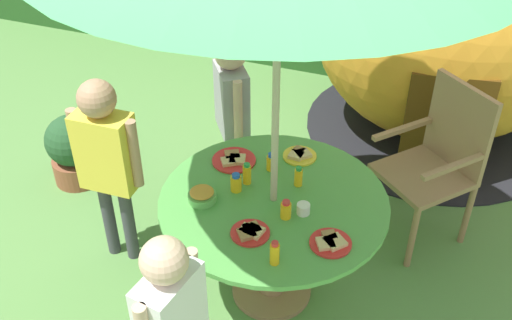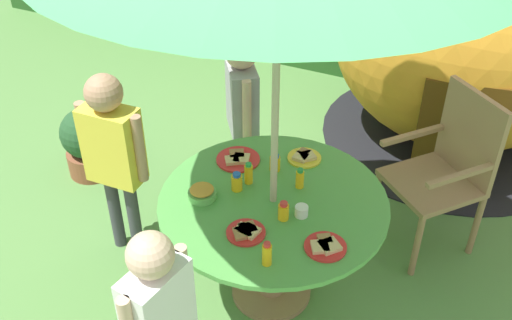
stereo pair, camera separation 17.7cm
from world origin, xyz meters
The scene contains 20 objects.
ground_plane centered at (0.00, 0.00, -0.01)m, with size 10.00×10.00×0.02m, color #548442.
garden_table centered at (0.00, 0.00, 0.53)m, with size 1.20×1.20×0.70m.
wooden_chair centered at (0.75, 0.87, 0.58)m, with size 0.68×0.68×1.03m.
dome_tent centered at (0.63, 2.11, 0.88)m, with size 2.31×2.31×1.77m.
potted_plant centered at (-1.67, 0.51, 0.27)m, with size 0.37×0.37×0.52m.
child_in_grey_shirt centered at (-0.56, 0.78, 0.76)m, with size 0.32×0.35×1.18m.
child_in_yellow_shirt centered at (-0.97, -0.03, 0.78)m, with size 0.42×0.21×1.23m.
child_in_white_shirt centered at (-0.14, -0.88, 0.73)m, with size 0.21×0.39×1.14m.
snack_bowl centered at (-0.34, -0.14, 0.74)m, with size 0.15×0.15×0.07m.
plate_far_left centered at (0.36, -0.22, 0.72)m, with size 0.20×0.20×0.03m.
plate_near_left centered at (-0.02, -0.29, 0.72)m, with size 0.19×0.19×0.03m.
plate_mid_right centered at (-0.32, 0.23, 0.71)m, with size 0.25×0.25×0.03m.
plate_center_back centered at (0.01, 0.41, 0.72)m, with size 0.19×0.19×0.03m.
juice_bottle_near_right centered at (-0.10, 0.24, 0.75)m, with size 0.06×0.06×0.10m.
juice_bottle_far_right centered at (-0.18, 0.08, 0.76)m, with size 0.05×0.05×0.13m.
juice_bottle_center_front centered at (0.10, -0.11, 0.75)m, with size 0.06×0.06×0.10m.
juice_bottle_mid_left centered at (0.15, -0.43, 0.76)m, with size 0.05×0.05×0.13m.
juice_bottle_front_edge centered at (-0.21, 0.00, 0.75)m, with size 0.06×0.06×0.11m.
juice_bottle_back_edge centered at (0.08, 0.16, 0.76)m, with size 0.04×0.04×0.12m.
cup_near centered at (0.18, -0.05, 0.73)m, with size 0.07×0.07×0.06m, color white.
Camera 2 is at (0.92, -2.19, 2.71)m, focal length 41.93 mm.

